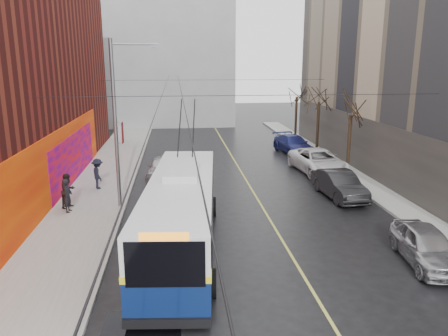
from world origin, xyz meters
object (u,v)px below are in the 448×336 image
(parked_car_a, at_px, (426,245))
(pedestrian_b, at_px, (68,191))
(tree_near, at_px, (352,104))
(pedestrian_c, at_px, (98,174))
(pedestrian_a, at_px, (67,196))
(tree_far, at_px, (297,89))
(parked_car_c, at_px, (318,161))
(tree_mid, at_px, (320,93))
(trolleybus, at_px, (181,212))
(parked_car_b, at_px, (340,185))
(following_car, at_px, (162,167))
(streetlight_pole, at_px, (118,121))
(parked_car_d, at_px, (293,144))

(parked_car_a, bearing_deg, pedestrian_b, 160.13)
(tree_near, distance_m, pedestrian_c, 17.63)
(pedestrian_a, relative_size, pedestrian_c, 0.94)
(tree_far, height_order, pedestrian_a, tree_far)
(parked_car_c, bearing_deg, parked_car_a, -97.21)
(tree_mid, height_order, parked_car_a, tree_mid)
(tree_near, xyz_separation_m, tree_far, (0.00, 14.00, 0.17))
(tree_far, height_order, parked_car_a, tree_far)
(tree_mid, relative_size, trolleybus, 0.53)
(trolleybus, distance_m, parked_car_b, 11.24)
(tree_mid, bearing_deg, pedestrian_a, -142.59)
(following_car, relative_size, pedestrian_b, 2.23)
(tree_far, relative_size, parked_car_b, 1.37)
(trolleybus, bearing_deg, tree_far, 70.02)
(tree_near, height_order, pedestrian_b, tree_near)
(parked_car_b, bearing_deg, tree_near, 59.80)
(streetlight_pole, xyz_separation_m, parked_car_d, (13.14, 13.35, -4.07))
(parked_car_c, relative_size, parked_car_d, 1.12)
(pedestrian_b, bearing_deg, pedestrian_c, 14.43)
(parked_car_d, distance_m, following_car, 13.12)
(parked_car_b, relative_size, parked_car_c, 0.79)
(streetlight_pole, height_order, pedestrian_a, streetlight_pole)
(parked_car_a, relative_size, parked_car_c, 0.73)
(tree_mid, bearing_deg, trolleybus, -122.85)
(parked_car_d, xyz_separation_m, pedestrian_b, (-16.00, -13.30, 0.31))
(streetlight_pole, distance_m, parked_car_c, 15.20)
(tree_mid, distance_m, trolleybus, 22.42)
(tree_near, height_order, following_car, tree_near)
(trolleybus, height_order, parked_car_a, trolleybus)
(tree_far, bearing_deg, tree_near, -90.00)
(trolleybus, distance_m, pedestrian_a, 7.68)
(tree_near, bearing_deg, pedestrian_c, -171.83)
(following_car, height_order, pedestrian_a, pedestrian_a)
(tree_near, distance_m, parked_car_b, 7.34)
(tree_mid, bearing_deg, tree_far, 90.00)
(pedestrian_a, bearing_deg, parked_car_d, -44.60)
(parked_car_b, bearing_deg, parked_car_a, -92.22)
(tree_mid, height_order, pedestrian_c, tree_mid)
(tree_mid, distance_m, parked_car_c, 8.11)
(parked_car_c, bearing_deg, parked_car_b, -102.07)
(pedestrian_c, bearing_deg, streetlight_pole, -173.13)
(tree_near, xyz_separation_m, pedestrian_b, (-18.00, -5.95, -3.88))
(pedestrian_a, bearing_deg, trolleybus, -126.02)
(parked_car_b, bearing_deg, trolleybus, -150.69)
(parked_car_d, xyz_separation_m, following_car, (-11.20, -6.82, -0.07))
(pedestrian_a, relative_size, pedestrian_b, 0.95)
(streetlight_pole, bearing_deg, pedestrian_a, -166.18)
(parked_car_c, bearing_deg, following_car, 174.09)
(parked_car_a, height_order, pedestrian_c, pedestrian_c)
(trolleybus, xyz_separation_m, pedestrian_a, (-5.87, 4.92, -0.60))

